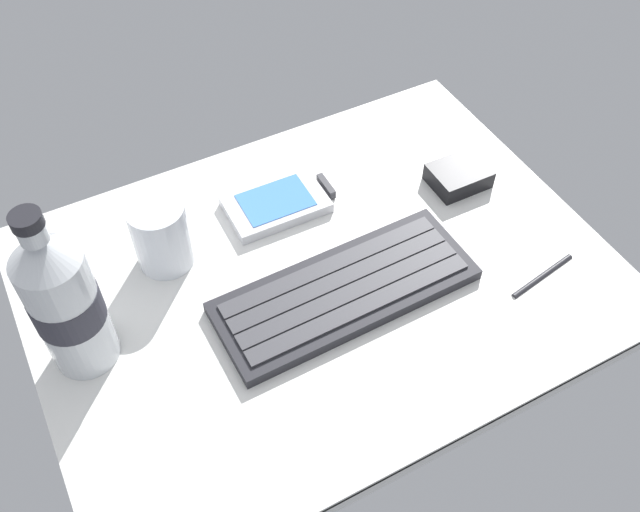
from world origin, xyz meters
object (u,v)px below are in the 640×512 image
Objects in this scene: water_bottle at (64,301)px; handheld_device at (281,202)px; stylus_pen at (543,274)px; keyboard at (345,290)px; charger_block at (459,176)px; juice_cup at (162,237)px.

handheld_device is at bearing 19.67° from water_bottle.
stylus_pen is at bearing -16.33° from water_bottle.
keyboard is 3.07× the size of stylus_pen.
water_bottle is at bearing 167.78° from keyboard.
stylus_pen is at bearing -90.85° from charger_block.
handheld_device is 0.62× the size of water_bottle.
charger_block reaches higher than keyboard.
juice_cup is 0.41× the size of water_bottle.
water_bottle reaches higher than charger_block.
juice_cup is 42.96cm from stylus_pen.
water_bottle is (-26.84, -9.60, 8.28)cm from handheld_device.
keyboard reaches higher than stylus_pen.
juice_cup is at bearing 138.10° from keyboard.
handheld_device is 31.89cm from stylus_pen.
water_bottle is 50.93cm from stylus_pen.
handheld_device is at bearing 91.31° from keyboard.
charger_block is (21.22, 8.77, 0.39)cm from keyboard.
stylus_pen is at bearing -48.04° from handheld_device.
keyboard is at bearing -12.22° from water_bottle.
handheld_device is at bearing 122.33° from stylus_pen.
charger_block reaches higher than stylus_pen.
charger_block is at bearing -8.10° from juice_cup.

